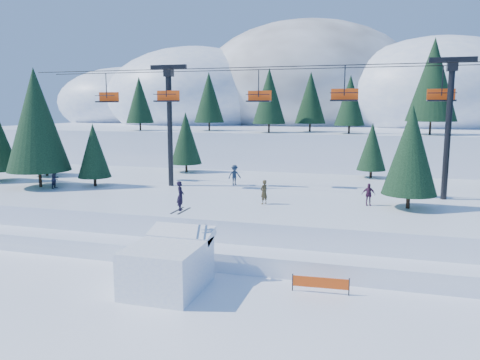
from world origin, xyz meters
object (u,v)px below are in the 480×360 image
(jump_kicker, at_px, (168,264))
(chairlift, at_px, (298,106))
(banner_far, at_px, (384,269))
(banner_near, at_px, (320,283))

(jump_kicker, relative_size, chairlift, 0.12)
(banner_far, bearing_deg, chairlift, 120.76)
(chairlift, bearing_deg, banner_far, -59.24)
(chairlift, height_order, banner_near, chairlift)
(jump_kicker, height_order, banner_far, jump_kicker)
(jump_kicker, distance_m, banner_near, 7.76)
(banner_far, bearing_deg, banner_near, -135.25)
(chairlift, distance_m, banner_near, 17.26)
(chairlift, relative_size, banner_near, 16.11)
(banner_near, bearing_deg, jump_kicker, -168.19)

